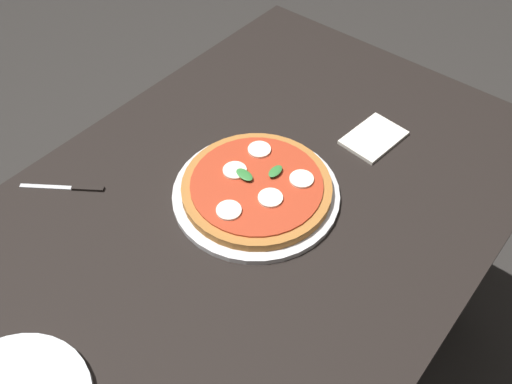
% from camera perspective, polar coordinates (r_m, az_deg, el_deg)
% --- Properties ---
extents(ground_plane, '(6.00, 6.00, 0.00)m').
position_cam_1_polar(ground_plane, '(1.62, -1.62, -19.38)').
color(ground_plane, '#2D2B28').
extents(dining_table, '(1.31, 0.82, 0.74)m').
position_cam_1_polar(dining_table, '(1.07, -2.34, -6.68)').
color(dining_table, black).
rests_on(dining_table, ground_plane).
extents(serving_tray, '(0.32, 0.32, 0.01)m').
position_cam_1_polar(serving_tray, '(1.01, 0.00, -0.15)').
color(serving_tray, silver).
rests_on(serving_tray, dining_table).
extents(pizza, '(0.28, 0.28, 0.03)m').
position_cam_1_polar(pizza, '(1.00, 0.08, 0.58)').
color(pizza, '#B27033').
rests_on(pizza, serving_tray).
extents(napkin, '(0.14, 0.10, 0.01)m').
position_cam_1_polar(napkin, '(1.15, 12.49, 5.70)').
color(napkin, white).
rests_on(napkin, dining_table).
extents(knife, '(0.10, 0.14, 0.01)m').
position_cam_1_polar(knife, '(1.09, -19.02, 0.43)').
color(knife, black).
rests_on(knife, dining_table).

